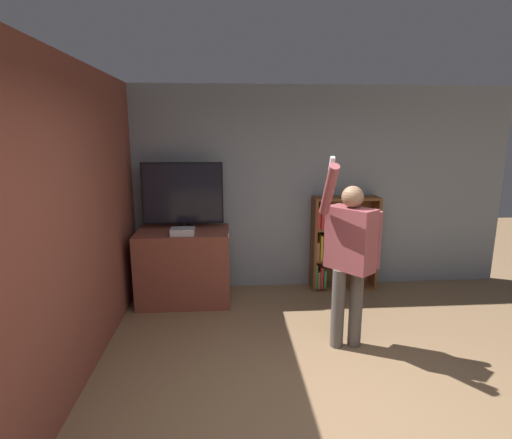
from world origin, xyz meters
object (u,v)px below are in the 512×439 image
(bookshelf, at_px, (338,244))
(person, at_px, (350,252))
(game_console, at_px, (183,231))
(television, at_px, (183,195))

(bookshelf, relative_size, person, 0.67)
(person, bearing_deg, game_console, -160.28)
(television, xyz_separation_m, person, (1.72, -1.38, -0.36))
(television, distance_m, game_console, 0.51)
(television, xyz_separation_m, game_console, (0.02, -0.33, -0.39))
(game_console, xyz_separation_m, bookshelf, (2.02, 0.49, -0.34))
(game_console, bearing_deg, television, 93.55)
(television, distance_m, person, 2.23)
(bookshelf, height_order, person, person)
(television, height_order, game_console, television)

